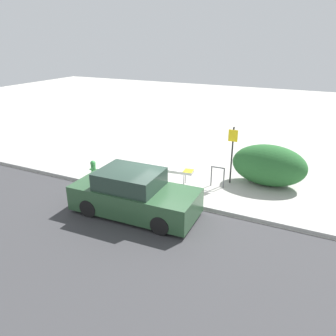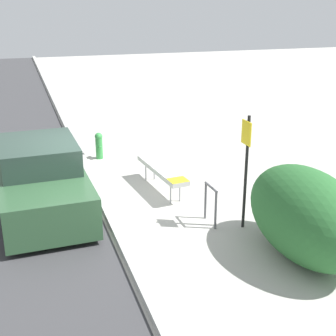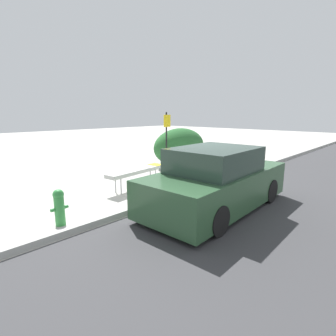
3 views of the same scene
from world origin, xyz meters
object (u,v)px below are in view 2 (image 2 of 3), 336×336
object	(u,v)px
fire_hydrant	(99,145)
parked_car_near	(42,180)
bench	(162,170)
sign_post	(246,162)
bike_rack	(211,201)

from	to	relation	value
fire_hydrant	parked_car_near	world-z (taller)	parked_car_near
bench	sign_post	xyz separation A→B (m)	(2.33, 0.97, 0.86)
parked_car_near	bike_rack	bearing A→B (deg)	58.29
fire_hydrant	parked_car_near	size ratio (longest dim) A/B	0.18
bench	bike_rack	bearing A→B (deg)	5.68
bench	fire_hydrant	world-z (taller)	fire_hydrant
fire_hydrant	parked_car_near	xyz separation A→B (m)	(3.03, -1.77, 0.26)
sign_post	fire_hydrant	distance (m)	5.66
bench	sign_post	bearing A→B (deg)	16.50
sign_post	fire_hydrant	xyz separation A→B (m)	(-5.21, -1.97, -0.98)
bench	sign_post	size ratio (longest dim) A/B	0.96
sign_post	parked_car_near	size ratio (longest dim) A/B	0.55
fire_hydrant	parked_car_near	distance (m)	3.52
parked_car_near	bench	bearing A→B (deg)	91.29
sign_post	parked_car_near	bearing A→B (deg)	-120.28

